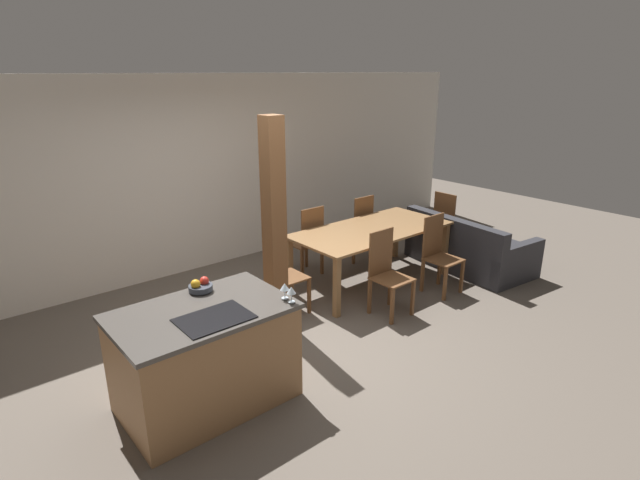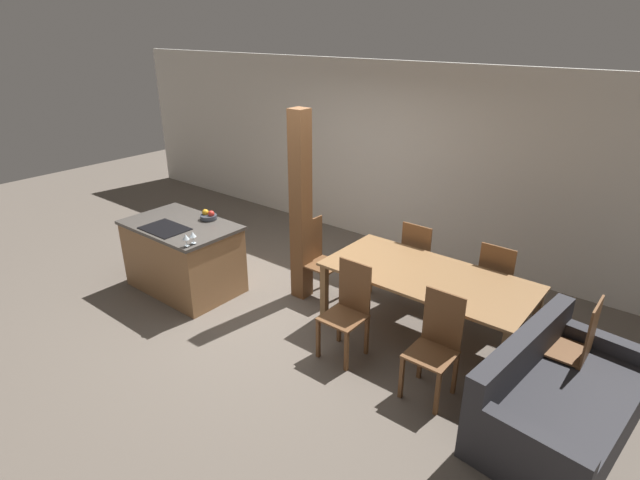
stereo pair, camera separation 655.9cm
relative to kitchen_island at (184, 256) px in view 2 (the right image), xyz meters
The scene contains 15 objects.
ground_plane 1.29m from the kitchen_island, 18.39° to the left, with size 16.00×16.00×0.00m, color #665B51.
wall_back 3.28m from the kitchen_island, 68.59° to the left, with size 11.20×0.08×2.70m.
kitchen_island is the anchor object (origin of this frame).
fruit_bowl 0.61m from the kitchen_island, 63.41° to the left, with size 0.21×0.21×0.12m.
wine_glass_near 0.92m from the kitchen_island, 30.70° to the right, with size 0.08×0.08×0.14m.
wine_glass_middle 0.89m from the kitchen_island, 24.11° to the right, with size 0.08×0.08×0.14m.
dining_table 3.07m from the kitchen_island, 17.51° to the left, with size 2.15×1.04×0.77m.
dining_chair_near_left 2.44m from the kitchen_island, ahead, with size 0.40×0.40×1.00m.
dining_chair_near_right 3.41m from the kitchen_island, ahead, with size 0.40×0.40×1.00m.
dining_chair_far_left 2.95m from the kitchen_island, 34.25° to the left, with size 0.40×0.40×1.00m.
dining_chair_far_right 3.79m from the kitchen_island, 25.97° to the left, with size 0.40×0.40×1.00m.
dining_chair_head_end 1.73m from the kitchen_island, 32.21° to the left, with size 0.40×0.40×1.00m.
dining_chair_foot_end 4.47m from the kitchen_island, 11.88° to the left, with size 0.40×0.40×1.00m.
couch 4.45m from the kitchen_island, ahead, with size 1.11×1.82×0.78m.
timber_post 1.67m from the kitchen_island, 31.64° to the left, with size 0.20×0.20×2.31m.
Camera 2 is at (3.78, -3.75, 3.15)m, focal length 28.00 mm.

